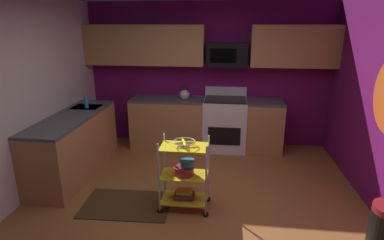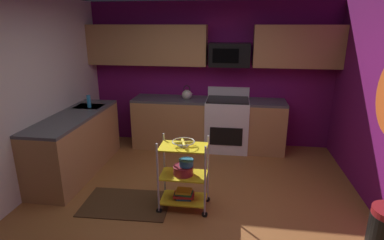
{
  "view_description": "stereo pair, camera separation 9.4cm",
  "coord_description": "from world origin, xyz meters",
  "px_view_note": "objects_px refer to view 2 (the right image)",
  "views": [
    {
      "loc": [
        0.4,
        -3.34,
        2.23
      ],
      "look_at": [
        -0.05,
        0.42,
        1.05
      ],
      "focal_mm": 29.27,
      "sensor_mm": 36.0,
      "label": 1
    },
    {
      "loc": [
        0.49,
        -3.33,
        2.23
      ],
      "look_at": [
        -0.05,
        0.42,
        1.05
      ],
      "focal_mm": 29.27,
      "sensor_mm": 36.0,
      "label": 2
    }
  ],
  "objects_px": {
    "rolling_cart": "(184,175)",
    "microwave": "(230,55)",
    "mixing_bowl_large": "(183,170)",
    "book_stack": "(184,194)",
    "oven_range": "(227,124)",
    "fruit_bowl": "(183,143)",
    "dish_soap_bottle": "(89,101)",
    "kettle": "(187,95)",
    "mixing_bowl_small": "(186,162)"
  },
  "relations": [
    {
      "from": "rolling_cart",
      "to": "kettle",
      "type": "distance_m",
      "value": 2.12
    },
    {
      "from": "mixing_bowl_small",
      "to": "book_stack",
      "type": "bearing_deg",
      "value": -168.3
    },
    {
      "from": "mixing_bowl_small",
      "to": "mixing_bowl_large",
      "type": "bearing_deg",
      "value": -169.52
    },
    {
      "from": "oven_range",
      "to": "book_stack",
      "type": "height_order",
      "value": "oven_range"
    },
    {
      "from": "fruit_bowl",
      "to": "dish_soap_bottle",
      "type": "relative_size",
      "value": 1.36
    },
    {
      "from": "microwave",
      "to": "rolling_cart",
      "type": "relative_size",
      "value": 0.77
    },
    {
      "from": "rolling_cart",
      "to": "mixing_bowl_large",
      "type": "distance_m",
      "value": 0.07
    },
    {
      "from": "microwave",
      "to": "book_stack",
      "type": "distance_m",
      "value": 2.66
    },
    {
      "from": "dish_soap_bottle",
      "to": "oven_range",
      "type": "bearing_deg",
      "value": 20.61
    },
    {
      "from": "rolling_cart",
      "to": "dish_soap_bottle",
      "type": "height_order",
      "value": "dish_soap_bottle"
    },
    {
      "from": "microwave",
      "to": "fruit_bowl",
      "type": "bearing_deg",
      "value": -101.84
    },
    {
      "from": "rolling_cart",
      "to": "microwave",
      "type": "bearing_deg",
      "value": 78.16
    },
    {
      "from": "fruit_bowl",
      "to": "mixing_bowl_large",
      "type": "relative_size",
      "value": 1.08
    },
    {
      "from": "mixing_bowl_small",
      "to": "dish_soap_bottle",
      "type": "bearing_deg",
      "value": 146.14
    },
    {
      "from": "book_stack",
      "to": "fruit_bowl",
      "type": "bearing_deg",
      "value": -90.0
    },
    {
      "from": "oven_range",
      "to": "mixing_bowl_large",
      "type": "relative_size",
      "value": 4.37
    },
    {
      "from": "mixing_bowl_large",
      "to": "kettle",
      "type": "xyz_separation_m",
      "value": [
        -0.28,
        2.03,
        0.48
      ]
    },
    {
      "from": "microwave",
      "to": "rolling_cart",
      "type": "height_order",
      "value": "microwave"
    },
    {
      "from": "mixing_bowl_large",
      "to": "mixing_bowl_small",
      "type": "height_order",
      "value": "mixing_bowl_small"
    },
    {
      "from": "microwave",
      "to": "rolling_cart",
      "type": "distance_m",
      "value": 2.52
    },
    {
      "from": "oven_range",
      "to": "rolling_cart",
      "type": "xyz_separation_m",
      "value": [
        -0.45,
        -2.03,
        -0.03
      ]
    },
    {
      "from": "microwave",
      "to": "book_stack",
      "type": "xyz_separation_m",
      "value": [
        -0.45,
        -2.14,
        -1.51
      ]
    },
    {
      "from": "mixing_bowl_large",
      "to": "mixing_bowl_small",
      "type": "xyz_separation_m",
      "value": [
        0.04,
        0.01,
        0.1
      ]
    },
    {
      "from": "rolling_cart",
      "to": "kettle",
      "type": "height_order",
      "value": "kettle"
    },
    {
      "from": "book_stack",
      "to": "kettle",
      "type": "xyz_separation_m",
      "value": [
        -0.28,
        2.03,
        0.81
      ]
    },
    {
      "from": "oven_range",
      "to": "mixing_bowl_small",
      "type": "relative_size",
      "value": 6.04
    },
    {
      "from": "microwave",
      "to": "kettle",
      "type": "relative_size",
      "value": 2.65
    },
    {
      "from": "microwave",
      "to": "mixing_bowl_large",
      "type": "xyz_separation_m",
      "value": [
        -0.45,
        -2.14,
        -1.18
      ]
    },
    {
      "from": "mixing_bowl_large",
      "to": "mixing_bowl_small",
      "type": "distance_m",
      "value": 0.11
    },
    {
      "from": "book_stack",
      "to": "dish_soap_bottle",
      "type": "xyz_separation_m",
      "value": [
        -1.75,
        1.21,
        0.83
      ]
    },
    {
      "from": "microwave",
      "to": "kettle",
      "type": "xyz_separation_m",
      "value": [
        -0.73,
        -0.11,
        -0.7
      ]
    },
    {
      "from": "oven_range",
      "to": "rolling_cart",
      "type": "bearing_deg",
      "value": -102.44
    },
    {
      "from": "oven_range",
      "to": "rolling_cart",
      "type": "height_order",
      "value": "oven_range"
    },
    {
      "from": "mixing_bowl_large",
      "to": "dish_soap_bottle",
      "type": "height_order",
      "value": "dish_soap_bottle"
    },
    {
      "from": "mixing_bowl_small",
      "to": "kettle",
      "type": "relative_size",
      "value": 0.69
    },
    {
      "from": "mixing_bowl_small",
      "to": "microwave",
      "type": "bearing_deg",
      "value": 78.96
    },
    {
      "from": "rolling_cart",
      "to": "mixing_bowl_large",
      "type": "relative_size",
      "value": 3.63
    },
    {
      "from": "rolling_cart",
      "to": "fruit_bowl",
      "type": "relative_size",
      "value": 3.36
    },
    {
      "from": "oven_range",
      "to": "fruit_bowl",
      "type": "bearing_deg",
      "value": -102.44
    },
    {
      "from": "fruit_bowl",
      "to": "book_stack",
      "type": "xyz_separation_m",
      "value": [
        0.0,
        0.0,
        -0.69
      ]
    },
    {
      "from": "mixing_bowl_large",
      "to": "dish_soap_bottle",
      "type": "distance_m",
      "value": 2.18
    },
    {
      "from": "book_stack",
      "to": "oven_range",
      "type": "bearing_deg",
      "value": 77.56
    },
    {
      "from": "oven_range",
      "to": "kettle",
      "type": "height_order",
      "value": "kettle"
    },
    {
      "from": "dish_soap_bottle",
      "to": "kettle",
      "type": "bearing_deg",
      "value": 29.31
    },
    {
      "from": "mixing_bowl_large",
      "to": "rolling_cart",
      "type": "bearing_deg",
      "value": 0.0
    },
    {
      "from": "microwave",
      "to": "mixing_bowl_small",
      "type": "bearing_deg",
      "value": -101.04
    },
    {
      "from": "microwave",
      "to": "oven_range",
      "type": "bearing_deg",
      "value": -89.74
    },
    {
      "from": "microwave",
      "to": "dish_soap_bottle",
      "type": "distance_m",
      "value": 2.49
    },
    {
      "from": "fruit_bowl",
      "to": "kettle",
      "type": "xyz_separation_m",
      "value": [
        -0.28,
        2.03,
        0.12
      ]
    },
    {
      "from": "microwave",
      "to": "dish_soap_bottle",
      "type": "bearing_deg",
      "value": -157.04
    }
  ]
}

